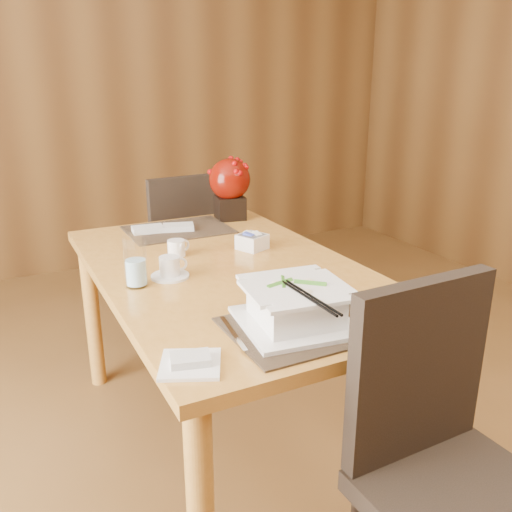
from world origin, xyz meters
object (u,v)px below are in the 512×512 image
bread_plate (190,364)px  near_chair (446,453)px  dining_table (229,292)px  soup_setting (295,306)px  far_chair (180,246)px  berry_decor (230,185)px  creamer_jug (176,248)px  sugar_caddy (252,242)px  water_glass (135,262)px  coffee_cup (170,269)px

bread_plate → near_chair: (0.54, -0.32, -0.22)m
dining_table → soup_setting: bearing=-93.5°
far_chair → berry_decor: bearing=104.4°
dining_table → creamer_jug: 0.28m
berry_decor → sugar_caddy: bearing=-104.0°
water_glass → berry_decor: 0.93m
water_glass → bread_plate: size_ratio=1.18×
sugar_caddy → near_chair: size_ratio=0.11×
bread_plate → near_chair: near_chair is taller
water_glass → bread_plate: water_glass is taller
soup_setting → berry_decor: 1.21m
dining_table → coffee_cup: coffee_cup is taller
soup_setting → far_chair: (0.20, 1.56, -0.29)m
dining_table → coffee_cup: bearing=-179.0°
creamer_jug → sugar_caddy: creamer_jug is taller
coffee_cup → berry_decor: 0.83m
coffee_cup → near_chair: 1.03m
creamer_jug → near_chair: bearing=-91.1°
dining_table → near_chair: near_chair is taller
water_glass → near_chair: 1.08m
water_glass → bread_plate: 0.58m
creamer_jug → bread_plate: (-0.24, -0.81, -0.03)m
water_glass → near_chair: size_ratio=0.18×
coffee_cup → near_chair: (0.39, -0.92, -0.25)m
creamer_jug → far_chair: far_chair is taller
coffee_cup → far_chair: far_chair is taller
water_glass → sugar_caddy: bearing=19.6°
sugar_caddy → dining_table: bearing=-138.5°
bread_plate → coffee_cup: bearing=76.2°
dining_table → bread_plate: size_ratio=10.42×
water_glass → near_chair: near_chair is taller
soup_setting → water_glass: (-0.31, 0.50, 0.03)m
water_glass → far_chair: bearing=64.3°
creamer_jug → berry_decor: 0.61m
soup_setting → water_glass: size_ratio=1.96×
dining_table → creamer_jug: creamer_jug is taller
soup_setting → coffee_cup: bearing=117.1°
sugar_caddy → near_chair: (-0.01, -1.08, -0.24)m
sugar_caddy → berry_decor: (0.12, 0.48, 0.14)m
berry_decor → near_chair: 1.61m
creamer_jug → bread_plate: size_ratio=0.60×
creamer_jug → sugar_caddy: bearing=-26.0°
far_chair → coffee_cup: bearing=65.8°
coffee_cup → dining_table: bearing=1.0°
soup_setting → bread_plate: soup_setting is taller
water_glass → creamer_jug: water_glass is taller
bread_plate → near_chair: bearing=-31.2°
soup_setting → coffee_cup: (-0.19, 0.52, -0.03)m
far_chair → dining_table: bearing=77.2°
berry_decor → far_chair: berry_decor is taller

